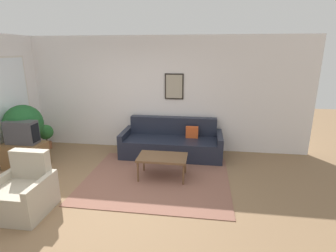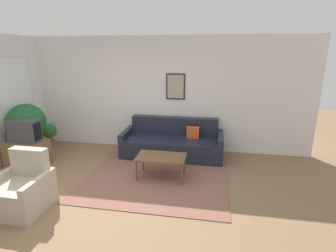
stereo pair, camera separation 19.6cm
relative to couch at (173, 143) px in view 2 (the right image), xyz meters
name	(u,v)px [view 2 (the right image)]	position (x,y,z in m)	size (l,w,h in m)	color
ground_plane	(102,200)	(-0.84, -2.11, -0.29)	(16.00, 16.00, 0.00)	#846647
area_rug	(156,178)	(-0.13, -1.24, -0.28)	(2.70, 2.26, 0.01)	brown
wall_back	(142,94)	(-0.83, 0.46, 1.06)	(8.00, 0.09, 2.70)	silver
couch	(173,143)	(0.00, 0.00, 0.00)	(2.29, 0.90, 0.84)	#1E2333
coffee_table	(161,158)	(-0.03, -1.16, 0.11)	(0.92, 0.55, 0.44)	brown
tv_stand	(28,153)	(-2.92, -1.10, -0.02)	(0.83, 0.47, 0.54)	brown
tv	(24,131)	(-2.92, -1.10, 0.48)	(0.62, 0.28, 0.47)	#424247
armchair	(22,191)	(-1.93, -2.53, 0.00)	(0.76, 0.76, 0.89)	#B2A893
potted_plant_tall	(27,123)	(-3.12, -0.75, 0.53)	(0.80, 0.80, 1.25)	#935638
potted_plant_by_window	(49,132)	(-3.15, 0.00, 0.09)	(0.36, 0.36, 0.61)	#935638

